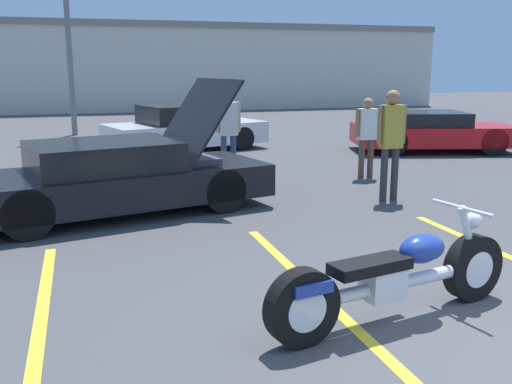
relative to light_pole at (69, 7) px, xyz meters
name	(u,v)px	position (x,y,z in m)	size (l,w,h in m)	color
parking_stripe_foreground	(35,357)	(-0.34, -15.38, -4.05)	(0.12, 5.60, 0.01)	yellow
parking_stripe_middle	(341,315)	(2.27, -15.38, -4.05)	(0.12, 5.60, 0.01)	yellow
far_building	(144,64)	(3.45, 11.07, -1.72)	(32.00, 4.20, 4.40)	beige
light_pole	(69,7)	(0.00, 0.00, 0.00)	(1.21, 0.28, 7.36)	slate
motorcycle	(394,278)	(2.66, -15.60, -3.66)	(2.58, 0.84, 0.96)	black
show_car_hood_open	(117,177)	(0.60, -10.97, -3.50)	(4.89, 2.79, 2.02)	black
parked_car_mid_row	(184,129)	(2.77, -4.56, -3.48)	(4.50, 2.91, 1.22)	silver
parked_car_right_row	(432,132)	(9.01, -6.70, -3.53)	(4.45, 2.91, 1.05)	red
spectator_near_motorcycle	(391,135)	(5.00, -11.46, -2.95)	(0.52, 0.24, 1.84)	#333338
spectator_by_show_car	(228,126)	(2.97, -8.56, -3.02)	(0.52, 0.23, 1.74)	#38476B
spectator_midground	(367,131)	(5.60, -9.50, -3.11)	(0.52, 0.21, 1.61)	brown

